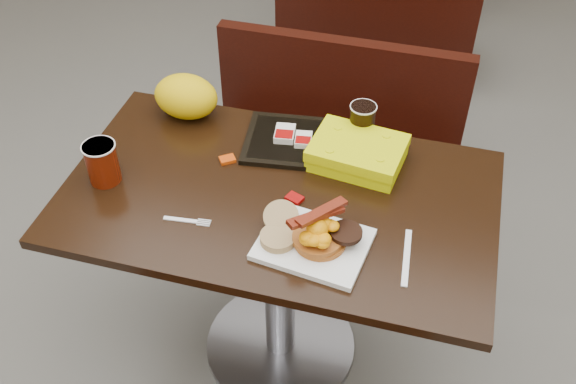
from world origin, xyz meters
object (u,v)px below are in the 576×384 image
(bench_far_s, at_px, (380,6))
(coffee_cup_far, at_px, (362,120))
(table_near, at_px, (280,280))
(knife, at_px, (407,257))
(platter, at_px, (313,244))
(hashbrown_sleeve_right, at_px, (303,140))
(hashbrown_sleeve_left, at_px, (285,134))
(clamshell, at_px, (357,153))
(bench_near_n, at_px, (329,148))
(coffee_cup_near, at_px, (102,163))
(tray, at_px, (302,142))
(paper_bag, at_px, (186,97))
(fork, at_px, (180,220))
(pancake_stack, at_px, (320,239))

(bench_far_s, xyz_separation_m, coffee_cup_far, (0.17, -1.60, 0.46))
(table_near, xyz_separation_m, knife, (0.38, -0.14, 0.38))
(platter, xyz_separation_m, hashbrown_sleeve_right, (-0.13, 0.39, 0.02))
(hashbrown_sleeve_left, xyz_separation_m, hashbrown_sleeve_right, (0.06, -0.01, -0.00))
(bench_far_s, bearing_deg, hashbrown_sleeve_right, -89.51)
(knife, bearing_deg, clamshell, -154.16)
(bench_near_n, bearing_deg, coffee_cup_near, -122.32)
(platter, distance_m, clamshell, 0.36)
(tray, relative_size, hashbrown_sleeve_right, 5.14)
(coffee_cup_near, relative_size, tray, 0.36)
(hashbrown_sleeve_left, bearing_deg, bench_far_s, 80.20)
(table_near, relative_size, bench_far_s, 1.20)
(coffee_cup_near, distance_m, hashbrown_sleeve_left, 0.54)
(bench_far_s, distance_m, clamshell, 1.77)
(clamshell, bearing_deg, bench_near_n, 116.93)
(bench_far_s, bearing_deg, paper_bag, -103.09)
(platter, distance_m, coffee_cup_far, 0.47)
(coffee_cup_near, relative_size, paper_bag, 0.61)
(hashbrown_sleeve_left, bearing_deg, paper_bag, 164.07)
(fork, bearing_deg, knife, -3.27)
(tray, distance_m, hashbrown_sleeve_left, 0.06)
(bench_near_n, bearing_deg, fork, -104.44)
(bench_near_n, height_order, paper_bag, paper_bag)
(knife, bearing_deg, paper_bag, -123.33)
(pancake_stack, xyz_separation_m, paper_bag, (-0.53, 0.44, 0.04))
(bench_near_n, xyz_separation_m, platter, (0.14, -0.87, 0.40))
(table_near, xyz_separation_m, bench_near_n, (0.00, 0.70, -0.02))
(coffee_cup_far, bearing_deg, coffee_cup_near, -150.43)
(pancake_stack, bearing_deg, fork, -179.01)
(knife, distance_m, coffee_cup_far, 0.49)
(table_near, bearing_deg, hashbrown_sleeve_left, 101.32)
(tray, height_order, hashbrown_sleeve_right, hashbrown_sleeve_right)
(pancake_stack, bearing_deg, platter, -167.34)
(pancake_stack, distance_m, paper_bag, 0.69)
(platter, distance_m, pancake_stack, 0.03)
(coffee_cup_far, bearing_deg, fork, -130.09)
(pancake_stack, height_order, coffee_cup_near, coffee_cup_near)
(bench_near_n, height_order, pancake_stack, pancake_stack)
(table_near, xyz_separation_m, bench_far_s, (0.00, 1.90, -0.02))
(fork, relative_size, knife, 0.67)
(table_near, height_order, knife, knife)
(table_near, height_order, paper_bag, paper_bag)
(fork, bearing_deg, bench_near_n, 69.69)
(clamshell, bearing_deg, coffee_cup_far, 102.10)
(coffee_cup_near, xyz_separation_m, coffee_cup_far, (0.66, 0.38, 0.01))
(table_near, height_order, clamshell, clamshell)
(fork, xyz_separation_m, knife, (0.60, 0.03, 0.00))
(pancake_stack, distance_m, tray, 0.42)
(bench_near_n, bearing_deg, tray, -88.84)
(hashbrown_sleeve_right, bearing_deg, coffee_cup_near, -158.52)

